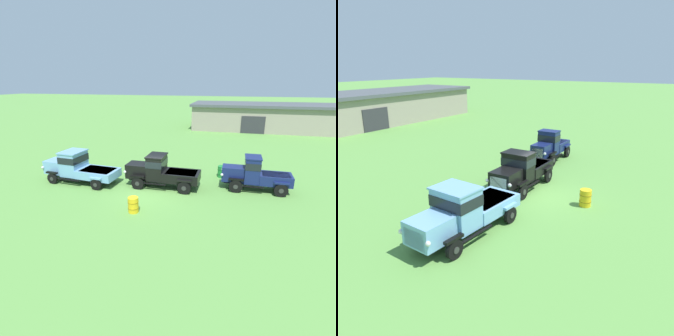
# 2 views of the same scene
# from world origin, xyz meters

# --- Properties ---
(ground_plane) EXTENTS (240.00, 240.00, 0.00)m
(ground_plane) POSITION_xyz_m (0.00, 0.00, 0.00)
(ground_plane) COLOR #5B9342
(farm_shed) EXTENTS (25.22, 8.37, 3.85)m
(farm_shed) POSITION_xyz_m (11.10, 27.11, 1.94)
(farm_shed) COLOR gray
(farm_shed) RESTS_ON ground
(vintage_truck_foreground_near) EXTENTS (5.75, 2.51, 2.27)m
(vintage_truck_foreground_near) POSITION_xyz_m (-5.66, 0.86, 1.10)
(vintage_truck_foreground_near) COLOR black
(vintage_truck_foreground_near) RESTS_ON ground
(vintage_truck_second_in_line) EXTENTS (5.14, 2.07, 2.25)m
(vintage_truck_second_in_line) POSITION_xyz_m (0.37, 1.44, 1.12)
(vintage_truck_second_in_line) COLOR black
(vintage_truck_second_in_line) RESTS_ON ground
(vintage_truck_midrow_center) EXTENTS (4.55, 1.82, 2.32)m
(vintage_truck_midrow_center) POSITION_xyz_m (6.61, 2.43, 1.11)
(vintage_truck_midrow_center) COLOR black
(vintage_truck_midrow_center) RESTS_ON ground
(oil_drum_beside_row) EXTENTS (0.62, 0.62, 0.89)m
(oil_drum_beside_row) POSITION_xyz_m (-0.06, -2.59, 0.44)
(oil_drum_beside_row) COLOR gold
(oil_drum_beside_row) RESTS_ON ground
(oil_drum_near_fence) EXTENTS (0.65, 0.65, 0.87)m
(oil_drum_near_fence) POSITION_xyz_m (4.37, 4.42, 0.44)
(oil_drum_near_fence) COLOR #1E7F33
(oil_drum_near_fence) RESTS_ON ground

